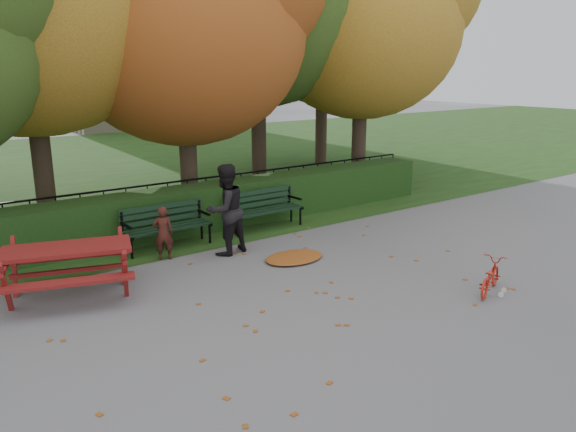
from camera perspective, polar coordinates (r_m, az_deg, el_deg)
ground at (r=9.53m, az=4.51°, el=-7.30°), size 90.00×90.00×0.00m
grass_strip at (r=21.74m, az=-20.37°, el=4.43°), size 90.00×90.00×0.00m
building_right at (r=37.38m, az=-15.32°, el=18.04°), size 9.00×6.00×12.00m
hedge at (r=12.94m, az=-8.54°, el=0.89°), size 13.00×0.90×1.00m
iron_fence at (r=13.63m, az=-10.13°, el=1.68°), size 14.00×0.04×1.02m
tree_c at (r=14.30m, az=-9.03°, el=19.64°), size 6.30×6.00×8.00m
tree_e at (r=17.56m, az=8.98°, el=19.56°), size 6.09×5.80×8.16m
tree_g at (r=21.74m, az=4.70°, el=19.51°), size 6.30×6.00×8.55m
bench_left at (r=11.69m, az=-12.32°, el=-0.70°), size 1.80×0.57×0.88m
bench_right at (r=12.81m, az=-2.51°, el=0.99°), size 1.80×0.57×0.88m
picnic_table at (r=9.60m, az=-21.50°, el=-4.00°), size 2.35×2.10×0.95m
leaf_pile at (r=10.85m, az=0.63°, el=-4.21°), size 1.42×1.19×0.08m
leaf_scatter at (r=9.73m, az=3.36°, el=-6.75°), size 9.00×5.70×0.01m
child at (r=10.98m, az=-12.56°, el=-1.70°), size 0.45×0.38×1.05m
adult at (r=11.01m, az=-6.36°, el=0.65°), size 0.99×0.84×1.80m
bicycle at (r=9.80m, az=19.84°, el=-5.80°), size 1.12×0.73×0.56m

